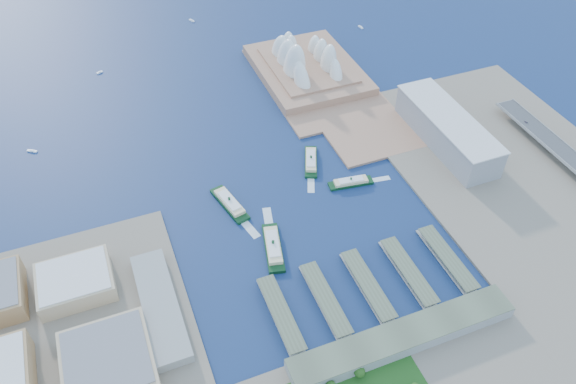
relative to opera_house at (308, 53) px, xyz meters
name	(u,v)px	position (x,y,z in m)	size (l,w,h in m)	color
ground	(320,236)	(-105.00, -280.00, -32.00)	(3000.00, 3000.00, 0.00)	#0D1A3F
east_land	(550,206)	(135.00, -330.00, -30.50)	(240.00, 500.00, 3.00)	#796D5D
peninsula	(315,80)	(2.50, -20.00, -30.50)	(135.00, 220.00, 3.00)	#A37459
opera_house	(308,53)	(0.00, 0.00, 0.00)	(134.00, 180.00, 58.00)	white
toaster_building	(447,130)	(90.00, -200.00, -11.50)	(45.00, 155.00, 35.00)	gray
west_buildings	(60,374)	(-355.00, -350.00, -15.50)	(200.00, 280.00, 27.00)	#A57E52
ferry_wharves	(368,286)	(-91.00, -355.00, -27.35)	(184.00, 90.00, 9.30)	#4E5742
terminal_building	(403,337)	(-90.00, -415.00, -23.00)	(200.00, 28.00, 12.00)	gray
ferry_a	(229,202)	(-175.33, -205.92, -26.42)	(15.03, 59.05, 11.17)	#0C3216
ferry_b	(311,159)	(-69.40, -174.24, -26.96)	(13.57, 53.31, 10.08)	#0C3216
ferry_c	(273,245)	(-153.80, -278.67, -26.18)	(15.67, 61.56, 11.64)	#0C3216
ferry_d	(351,181)	(-43.09, -222.80, -27.37)	(12.47, 48.99, 9.26)	#0C3216
boat_a	(32,151)	(-362.75, -36.92, -30.85)	(2.99, 11.98, 2.31)	white
boat_b	(100,72)	(-265.92, 108.01, -30.84)	(3.00, 8.57, 2.32)	white
boat_c	(361,27)	(129.03, 92.96, -30.79)	(3.15, 10.80, 2.43)	white
boat_e	(192,20)	(-109.27, 210.13, -30.69)	(3.41, 10.71, 2.63)	white
car_c	(526,122)	(191.00, -215.78, -16.51)	(1.80, 4.44, 1.29)	slate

